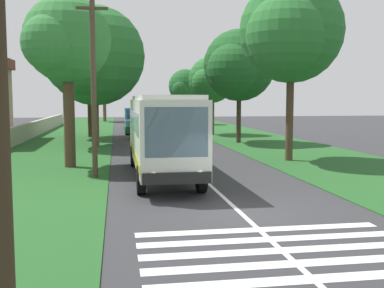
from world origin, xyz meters
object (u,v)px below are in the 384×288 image
(roadside_tree_right_2, at_px, (210,81))
(roadside_tree_right_3, at_px, (237,68))
(trailing_car_1, at_px, (134,127))
(roadside_tree_right_0, at_px, (185,87))
(roadside_tree_right_4, at_px, (289,34))
(roadside_tree_left_3, at_px, (93,59))
(utility_pole, at_px, (94,84))
(trailing_car_0, at_px, (142,132))
(roadside_tree_left_1, at_px, (65,43))
(trailing_minibus_0, at_px, (134,116))
(roadside_tree_left_0, at_px, (103,79))
(coach_bus, at_px, (161,130))
(roadside_tree_left_2, at_px, (87,59))

(roadside_tree_right_2, height_order, roadside_tree_right_3, roadside_tree_right_3)
(trailing_car_1, distance_m, roadside_tree_right_3, 15.03)
(trailing_car_1, bearing_deg, roadside_tree_right_0, -25.03)
(roadside_tree_right_4, bearing_deg, roadside_tree_left_3, 47.47)
(utility_pole, bearing_deg, trailing_car_0, -8.93)
(roadside_tree_right_4, bearing_deg, roadside_tree_right_3, -0.12)
(roadside_tree_left_1, bearing_deg, trailing_minibus_0, -8.20)
(roadside_tree_left_0, bearing_deg, roadside_tree_right_2, -159.36)
(coach_bus, bearing_deg, roadside_tree_left_3, 14.24)
(trailing_minibus_0, distance_m, roadside_tree_right_4, 32.89)
(roadside_tree_right_0, bearing_deg, roadside_tree_left_2, 149.62)
(trailing_car_0, height_order, trailing_car_1, same)
(roadside_tree_left_0, bearing_deg, coach_bus, -175.86)
(trailing_car_0, height_order, roadside_tree_right_4, roadside_tree_right_4)
(roadside_tree_left_1, bearing_deg, trailing_car_0, -15.82)
(utility_pole, bearing_deg, roadside_tree_left_1, 22.77)
(coach_bus, bearing_deg, roadside_tree_left_2, 11.27)
(coach_bus, distance_m, roadside_tree_left_2, 24.28)
(roadside_tree_right_2, bearing_deg, utility_pole, 157.35)
(trailing_car_1, xyz_separation_m, roadside_tree_left_3, (-12.70, 3.43, 5.91))
(coach_bus, bearing_deg, roadside_tree_right_4, -60.99)
(roadside_tree_left_1, bearing_deg, roadside_tree_right_3, -45.52)
(trailing_car_1, xyz_separation_m, utility_pole, (-27.23, 2.74, 3.58))
(coach_bus, distance_m, roadside_tree_left_3, 15.72)
(trailing_car_0, bearing_deg, trailing_car_1, 4.19)
(coach_bus, height_order, roadside_tree_left_2, roadside_tree_left_2)
(roadside_tree_right_3, bearing_deg, roadside_tree_right_2, 2.49)
(coach_bus, height_order, trailing_car_0, coach_bus)
(trailing_minibus_0, height_order, roadside_tree_right_3, roadside_tree_right_3)
(roadside_tree_left_2, relative_size, roadside_tree_right_0, 1.41)
(trailing_car_1, xyz_separation_m, roadside_tree_left_0, (27.11, 3.67, 6.09))
(trailing_minibus_0, xyz_separation_m, roadside_tree_left_0, (18.72, 3.99, 5.21))
(roadside_tree_left_0, xyz_separation_m, roadside_tree_right_3, (-38.67, -11.59, -0.65))
(roadside_tree_left_2, height_order, roadside_tree_left_3, roadside_tree_left_2)
(trailing_car_0, bearing_deg, roadside_tree_left_0, 7.01)
(roadside_tree_right_4, bearing_deg, roadside_tree_right_0, 0.13)
(trailing_car_1, bearing_deg, roadside_tree_left_3, 164.88)
(trailing_car_1, height_order, roadside_tree_right_2, roadside_tree_right_2)
(roadside_tree_left_3, relative_size, utility_pole, 1.28)
(roadside_tree_left_0, relative_size, roadside_tree_right_0, 1.26)
(trailing_car_0, distance_m, trailing_minibus_0, 15.12)
(coach_bus, distance_m, trailing_minibus_0, 35.72)
(coach_bus, bearing_deg, roadside_tree_right_2, -16.37)
(roadside_tree_right_3, bearing_deg, roadside_tree_right_4, 179.88)
(coach_bus, relative_size, roadside_tree_left_0, 1.15)
(trailing_car_0, relative_size, roadside_tree_left_3, 0.41)
(trailing_car_1, bearing_deg, trailing_car_0, -175.81)
(roadside_tree_left_2, bearing_deg, roadside_tree_right_0, -30.38)
(utility_pole, bearing_deg, coach_bus, -91.70)
(trailing_car_1, bearing_deg, roadside_tree_right_4, -161.12)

